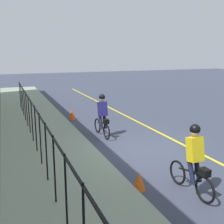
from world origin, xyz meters
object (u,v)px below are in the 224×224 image
(traffic_cone_near, at_px, (139,181))
(cyclist_follow, at_px, (194,160))
(cyclist_lead, at_px, (102,116))
(traffic_cone_far, at_px, (72,114))

(traffic_cone_near, bearing_deg, cyclist_follow, -121.43)
(cyclist_follow, distance_m, traffic_cone_near, 1.50)
(cyclist_lead, bearing_deg, traffic_cone_near, 169.79)
(cyclist_lead, relative_size, traffic_cone_far, 3.36)
(cyclist_lead, xyz_separation_m, traffic_cone_far, (3.46, 0.47, -0.64))
(cyclist_follow, height_order, traffic_cone_near, cyclist_follow)
(cyclist_follow, distance_m, traffic_cone_far, 8.93)
(traffic_cone_near, xyz_separation_m, traffic_cone_far, (8.16, -0.22, 0.03))
(cyclist_follow, xyz_separation_m, traffic_cone_near, (0.70, 1.14, -0.67))
(traffic_cone_near, bearing_deg, traffic_cone_far, -1.54)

